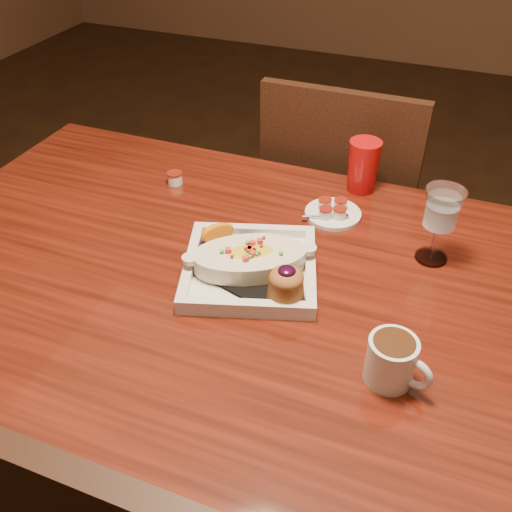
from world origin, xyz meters
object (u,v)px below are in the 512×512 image
(table, at_px, (264,326))
(plate, at_px, (253,265))
(saucer, at_px, (332,212))
(goblet, at_px, (442,213))
(chair_far, at_px, (341,218))
(red_tumbler, at_px, (363,166))
(coffee_mug, at_px, (393,360))

(table, distance_m, plate, 0.13)
(saucer, bearing_deg, goblet, -18.30)
(chair_far, height_order, plate, chair_far)
(plate, bearing_deg, goblet, 12.72)
(table, relative_size, saucer, 12.55)
(plate, height_order, goblet, goblet)
(red_tumbler, bearing_deg, goblet, -47.29)
(coffee_mug, height_order, goblet, goblet)
(goblet, distance_m, saucer, 0.25)
(plate, bearing_deg, chair_far, 69.25)
(goblet, bearing_deg, coffee_mug, -93.12)
(coffee_mug, bearing_deg, table, 171.07)
(chair_far, bearing_deg, plate, 87.14)
(goblet, height_order, red_tumbler, goblet)
(chair_far, relative_size, goblet, 6.10)
(table, bearing_deg, red_tumbler, 78.44)
(coffee_mug, xyz_separation_m, goblet, (0.02, 0.33, 0.06))
(red_tumbler, bearing_deg, plate, -106.52)
(saucer, bearing_deg, red_tumbler, 76.68)
(table, height_order, saucer, saucer)
(plate, bearing_deg, saucer, 53.95)
(saucer, bearing_deg, plate, -108.16)
(chair_far, distance_m, red_tumbler, 0.39)
(plate, relative_size, goblet, 1.98)
(goblet, bearing_deg, chair_far, 121.85)
(coffee_mug, distance_m, red_tumbler, 0.55)
(goblet, bearing_deg, saucer, 161.70)
(table, relative_size, plate, 4.97)
(coffee_mug, bearing_deg, plate, 170.03)
(coffee_mug, distance_m, saucer, 0.45)
(chair_far, xyz_separation_m, coffee_mug, (0.25, -0.76, 0.29))
(goblet, bearing_deg, table, -143.49)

